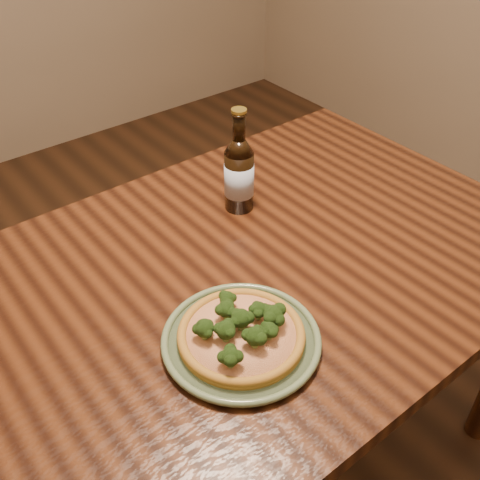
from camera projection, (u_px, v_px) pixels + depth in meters
table at (206, 318)px, 1.22m from camera, size 1.60×0.90×0.75m
plate at (241, 340)px, 1.03m from camera, size 0.30×0.30×0.02m
pizza at (241, 333)px, 1.02m from camera, size 0.23×0.23×0.06m
beer_bottle at (239, 173)px, 1.32m from camera, size 0.07×0.07×0.26m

